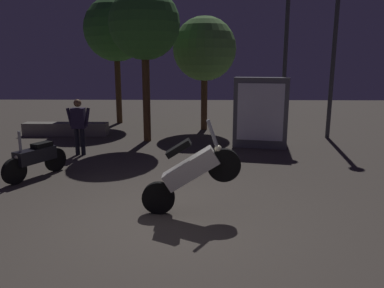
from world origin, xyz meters
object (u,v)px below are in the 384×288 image
object	(u,v)px
streetlamp_near	(286,43)
streetlamp_far	(335,42)
kiosk_billboard	(261,113)
motorcycle_white_foreground	(190,172)
motorcycle_black_parked_left	(36,158)
person_rider_beside	(79,122)

from	to	relation	value
streetlamp_near	streetlamp_far	size ratio (longest dim) A/B	1.00
kiosk_billboard	motorcycle_white_foreground	bearing A→B (deg)	80.38
motorcycle_black_parked_left	streetlamp_near	bearing A→B (deg)	155.83
streetlamp_far	kiosk_billboard	xyz separation A→B (m)	(-2.56, -1.49, -2.14)
motorcycle_white_foreground	streetlamp_far	distance (m)	8.42
motorcycle_black_parked_left	person_rider_beside	xyz separation A→B (m)	(0.33, 2.08, 0.48)
streetlamp_far	kiosk_billboard	size ratio (longest dim) A/B	2.39
person_rider_beside	kiosk_billboard	distance (m)	5.27
person_rider_beside	streetlamp_far	size ratio (longest dim) A/B	0.31
motorcycle_black_parked_left	kiosk_billboard	world-z (taller)	kiosk_billboard
motorcycle_black_parked_left	kiosk_billboard	distance (m)	6.37
motorcycle_white_foreground	motorcycle_black_parked_left	world-z (taller)	motorcycle_white_foreground
streetlamp_near	person_rider_beside	bearing A→B (deg)	-152.75
motorcycle_black_parked_left	person_rider_beside	world-z (taller)	person_rider_beside
motorcycle_white_foreground	person_rider_beside	bearing A→B (deg)	127.82
person_rider_beside	streetlamp_near	distance (m)	7.42
motorcycle_white_foreground	streetlamp_far	xyz separation A→B (m)	(4.54, 6.66, 2.44)
streetlamp_near	kiosk_billboard	xyz separation A→B (m)	(-1.13, -2.15, -2.12)
motorcycle_black_parked_left	streetlamp_near	world-z (taller)	streetlamp_near
person_rider_beside	streetlamp_far	world-z (taller)	streetlamp_far
motorcycle_white_foreground	streetlamp_near	xyz separation A→B (m)	(3.11, 7.32, 2.43)
motorcycle_white_foreground	motorcycle_black_parked_left	size ratio (longest dim) A/B	1.09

